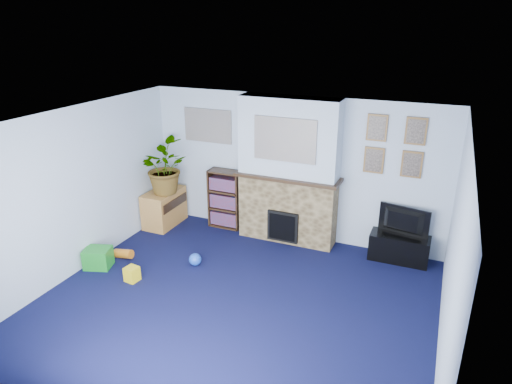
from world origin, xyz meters
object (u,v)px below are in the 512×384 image
at_px(tv_stand, 399,247).
at_px(bookshelf, 226,200).
at_px(television, 402,222).
at_px(sideboard, 164,206).

height_order(tv_stand, bookshelf, bookshelf).
distance_m(television, bookshelf, 3.02).
bearing_deg(sideboard, tv_stand, 3.93).
bearing_deg(bookshelf, sideboard, -161.42).
bearing_deg(tv_stand, sideboard, -176.07).
distance_m(bookshelf, sideboard, 1.13).
bearing_deg(tv_stand, television, 90.00).
height_order(tv_stand, television, television).
relative_size(television, bookshelf, 0.73).
bearing_deg(television, bookshelf, 10.00).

